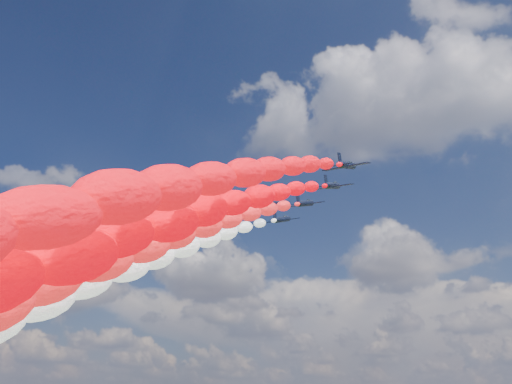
% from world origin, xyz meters
% --- Properties ---
extents(jet_0, '(10.41, 13.78, 6.94)m').
position_xyz_m(jet_0, '(-27.58, -7.08, 93.99)').
color(jet_0, black).
extents(jet_1, '(9.91, 13.42, 6.94)m').
position_xyz_m(jet_1, '(-19.38, 2.91, 93.99)').
color(jet_1, black).
extents(jet_2, '(10.19, 13.62, 6.94)m').
position_xyz_m(jet_2, '(-10.58, 12.93, 93.99)').
color(jet_2, black).
extents(trail_2, '(7.25, 115.36, 56.93)m').
position_xyz_m(trail_2, '(-10.58, -46.37, 67.37)').
color(trail_2, blue).
extents(jet_3, '(10.61, 13.93, 6.94)m').
position_xyz_m(jet_3, '(1.20, 8.11, 93.99)').
color(jet_3, black).
extents(trail_3, '(7.25, 115.36, 56.93)m').
position_xyz_m(trail_3, '(1.20, -51.20, 67.37)').
color(trail_3, white).
extents(jet_4, '(9.80, 13.34, 6.94)m').
position_xyz_m(jet_4, '(-0.63, 20.99, 93.99)').
color(jet_4, black).
extents(trail_4, '(7.25, 115.36, 56.93)m').
position_xyz_m(trail_4, '(-0.63, -38.31, 67.37)').
color(trail_4, silver).
extents(jet_5, '(9.88, 13.40, 6.94)m').
position_xyz_m(jet_5, '(9.66, 11.68, 93.99)').
color(jet_5, black).
extents(trail_5, '(7.25, 115.36, 56.93)m').
position_xyz_m(trail_5, '(9.66, -47.63, 67.37)').
color(trail_5, red).
extents(jet_6, '(10.07, 13.54, 6.94)m').
position_xyz_m(jet_6, '(19.63, 3.09, 93.99)').
color(jet_6, black).
extents(trail_6, '(7.25, 115.36, 56.93)m').
position_xyz_m(trail_6, '(19.63, -56.21, 67.37)').
color(trail_6, '#ED000B').
extents(jet_7, '(9.90, 13.41, 6.94)m').
position_xyz_m(jet_7, '(26.30, -6.91, 93.99)').
color(jet_7, black).
extents(trail_7, '(7.25, 115.36, 56.93)m').
position_xyz_m(trail_7, '(26.30, -66.22, 67.37)').
color(trail_7, red).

